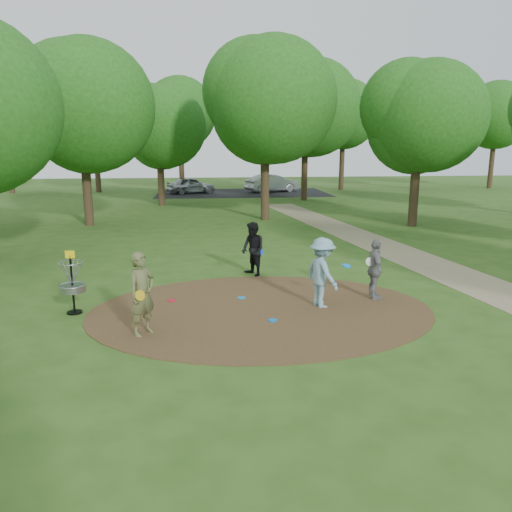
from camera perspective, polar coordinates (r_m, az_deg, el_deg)
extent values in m
plane|color=#2D5119|center=(12.28, 0.62, -6.24)|extent=(100.00, 100.00, 0.00)
cylinder|color=#47301C|center=(12.28, 0.62, -6.20)|extent=(8.40, 8.40, 0.02)
cube|color=#8C7A5B|center=(16.16, 23.25, -2.61)|extent=(7.55, 39.89, 0.01)
cube|color=black|center=(41.86, -1.60, 7.23)|extent=(14.00, 8.00, 0.01)
imported|color=brown|center=(10.78, -12.89, -4.25)|extent=(0.76, 0.78, 1.80)
cylinder|color=yellow|center=(10.52, -13.12, -4.41)|extent=(0.22, 0.11, 0.22)
imported|color=#7DA6BB|center=(12.41, 7.56, -1.91)|extent=(1.02, 1.30, 1.76)
cylinder|color=blue|center=(12.59, 10.30, -1.11)|extent=(0.29, 0.29, 0.08)
imported|color=black|center=(15.29, -0.35, 0.78)|extent=(0.94, 1.01, 1.66)
cylinder|color=blue|center=(15.35, 0.43, 0.48)|extent=(0.22, 0.07, 0.22)
imported|color=gray|center=(13.31, 13.46, -1.50)|extent=(0.45, 0.96, 1.60)
cylinder|color=white|center=(13.16, 12.85, -0.63)|extent=(0.23, 0.09, 0.22)
cylinder|color=#1883C6|center=(13.17, -1.65, -4.78)|extent=(0.22, 0.22, 0.02)
cylinder|color=blue|center=(11.55, 1.94, -7.34)|extent=(0.22, 0.22, 0.02)
cylinder|color=red|center=(13.14, -9.64, -5.02)|extent=(0.22, 0.22, 0.02)
imported|color=#A5A6AC|center=(41.73, -7.44, 8.02)|extent=(4.20, 2.80, 1.33)
imported|color=#9A9BA1|center=(42.55, 1.88, 8.32)|extent=(4.80, 3.11, 1.50)
cylinder|color=black|center=(12.67, -20.23, -3.25)|extent=(0.05, 0.05, 1.35)
cylinder|color=black|center=(12.86, -20.01, -6.06)|extent=(0.36, 0.36, 0.04)
cylinder|color=gray|center=(12.68, -20.21, -3.49)|extent=(0.60, 0.60, 0.16)
torus|color=gray|center=(12.66, -20.24, -3.14)|extent=(0.63, 0.63, 0.03)
torus|color=gray|center=(12.53, -20.43, -0.72)|extent=(0.58, 0.58, 0.02)
cube|color=yellow|center=(12.49, -20.50, 0.17)|extent=(0.22, 0.02, 0.18)
cylinder|color=#332316|center=(26.22, -18.75, 7.46)|extent=(0.44, 0.44, 3.80)
sphere|color=#1F5015|center=(26.18, -19.33, 15.37)|extent=(6.27, 6.27, 6.27)
cylinder|color=#332316|center=(26.81, 1.04, 8.63)|extent=(0.44, 0.44, 4.18)
sphere|color=#1F5015|center=(26.82, 1.07, 16.88)|extent=(6.42, 6.42, 6.42)
cylinder|color=#332316|center=(25.82, 17.65, 7.26)|extent=(0.44, 0.44, 3.61)
sphere|color=#1F5015|center=(25.75, 18.15, 14.45)|extent=(5.22, 5.22, 5.22)
cylinder|color=#332316|center=(33.71, -10.81, 8.60)|extent=(0.44, 0.44, 3.42)
sphere|color=#1F5015|center=(33.64, -11.04, 13.97)|extent=(5.27, 5.27, 5.27)
cylinder|color=#332316|center=(36.34, 5.56, 9.79)|extent=(0.44, 0.44, 4.37)
sphere|color=#1F5015|center=(36.36, 5.70, 16.15)|extent=(6.73, 6.73, 6.73)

